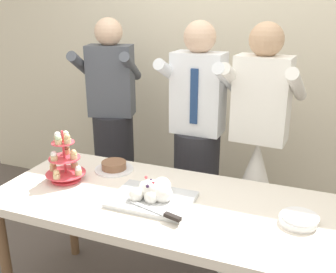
{
  "coord_description": "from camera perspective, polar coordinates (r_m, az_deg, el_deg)",
  "views": [
    {
      "loc": [
        0.72,
        -1.7,
        1.77
      ],
      "look_at": [
        -0.01,
        0.15,
        1.07
      ],
      "focal_mm": 41.56,
      "sensor_mm": 36.0,
      "label": 1
    }
  ],
  "objects": [
    {
      "name": "person_guest",
      "position": [
        3.17,
        -8.01,
        0.21
      ],
      "size": [
        0.57,
        0.59,
        1.66
      ],
      "color": "#232328",
      "rests_on": "ground_plane"
    },
    {
      "name": "plate_stack",
      "position": [
        1.96,
        18.59,
        -11.52
      ],
      "size": [
        0.18,
        0.18,
        0.04
      ],
      "color": "white",
      "rests_on": "dessert_table"
    },
    {
      "name": "person_bride",
      "position": [
        2.71,
        12.58,
        -7.27
      ],
      "size": [
        0.56,
        0.56,
        1.66
      ],
      "color": "white",
      "rests_on": "ground_plane"
    },
    {
      "name": "person_groom",
      "position": [
        2.74,
        4.24,
        -2.74
      ],
      "size": [
        0.47,
        0.5,
        1.66
      ],
      "color": "#232328",
      "rests_on": "ground_plane"
    },
    {
      "name": "round_cake",
      "position": [
        2.44,
        -7.92,
        -4.39
      ],
      "size": [
        0.24,
        0.24,
        0.06
      ],
      "color": "white",
      "rests_on": "dessert_table"
    },
    {
      "name": "rear_wall",
      "position": [
        3.27,
        9.05,
        13.41
      ],
      "size": [
        5.2,
        0.1,
        2.9
      ],
      "primitive_type": "cube",
      "color": "beige",
      "rests_on": "ground_plane"
    },
    {
      "name": "dessert_table",
      "position": [
        2.13,
        -1.21,
        -10.83
      ],
      "size": [
        1.8,
        0.8,
        0.78
      ],
      "color": "silver",
      "rests_on": "ground_plane"
    },
    {
      "name": "main_cake_tray",
      "position": [
        2.05,
        -2.18,
        -8.46
      ],
      "size": [
        0.43,
        0.34,
        0.13
      ],
      "color": "silver",
      "rests_on": "dessert_table"
    },
    {
      "name": "cupcake_stand",
      "position": [
        2.33,
        -14.9,
        -3.48
      ],
      "size": [
        0.23,
        0.23,
        0.31
      ],
      "color": "#D83F4C",
      "rests_on": "dessert_table"
    }
  ]
}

